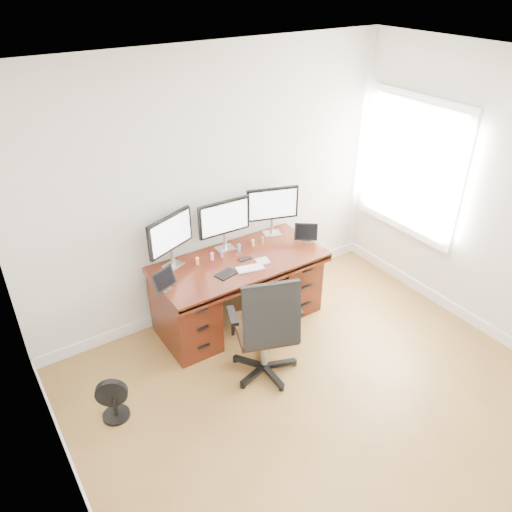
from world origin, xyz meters
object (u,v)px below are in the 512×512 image
floor_fan (114,400)px  desk (238,288)px  monitor_center (224,219)px  office_chair (266,344)px  keyboard (250,268)px

floor_fan → desk: bearing=44.0°
desk → monitor_center: monitor_center is taller
office_chair → monitor_center: 1.30m
floor_fan → office_chair: bearing=12.6°
monitor_center → floor_fan: bearing=-151.2°
office_chair → keyboard: size_ratio=4.20×
desk → floor_fan: (-1.54, -0.55, -0.21)m
floor_fan → monitor_center: bearing=51.5°
monitor_center → desk: bearing=-88.1°
monitor_center → keyboard: (0.00, -0.46, -0.33)m
desk → office_chair: (-0.22, -0.82, -0.04)m
monitor_center → keyboard: bearing=-87.7°
office_chair → floor_fan: 1.36m
desk → monitor_center: (-0.00, 0.24, 0.68)m
monitor_center → keyboard: size_ratio=2.10×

